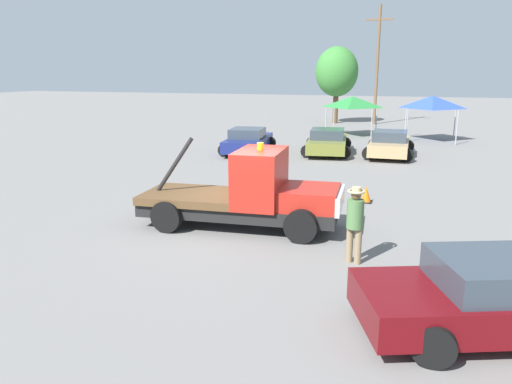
# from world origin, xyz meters

# --- Properties ---
(ground_plane) EXTENTS (160.00, 160.00, 0.00)m
(ground_plane) POSITION_xyz_m (0.00, 0.00, 0.00)
(ground_plane) COLOR slate
(tow_truck) EXTENTS (5.78, 2.52, 2.51)m
(tow_truck) POSITION_xyz_m (0.35, 0.03, 0.94)
(tow_truck) COLOR black
(tow_truck) RESTS_ON ground
(person_near_truck) EXTENTS (0.40, 0.40, 1.79)m
(person_near_truck) POSITION_xyz_m (3.47, -1.74, 1.06)
(person_near_truck) COLOR #847051
(person_near_truck) RESTS_ON ground
(parked_car_navy) EXTENTS (2.93, 5.00, 1.34)m
(parked_car_navy) POSITION_xyz_m (-4.25, 12.58, 0.65)
(parked_car_navy) COLOR navy
(parked_car_navy) RESTS_ON ground
(parked_car_olive) EXTENTS (2.97, 5.05, 1.34)m
(parked_car_olive) POSITION_xyz_m (-0.13, 13.68, 0.65)
(parked_car_olive) COLOR olive
(parked_car_olive) RESTS_ON ground
(parked_car_tan) EXTENTS (2.53, 4.69, 1.34)m
(parked_car_tan) POSITION_xyz_m (3.09, 13.85, 0.65)
(parked_car_tan) COLOR tan
(parked_car_tan) RESTS_ON ground
(canopy_tent_green) EXTENTS (3.07, 3.07, 2.67)m
(canopy_tent_green) POSITION_xyz_m (-0.04, 21.87, 2.29)
(canopy_tent_green) COLOR #9E9EA3
(canopy_tent_green) RESTS_ON ground
(canopy_tent_blue) EXTENTS (3.04, 3.04, 2.83)m
(canopy_tent_blue) POSITION_xyz_m (5.09, 20.98, 2.43)
(canopy_tent_blue) COLOR #9E9EA3
(canopy_tent_blue) RESTS_ON ground
(tree_left) EXTENTS (3.56, 3.56, 6.35)m
(tree_left) POSITION_xyz_m (-2.64, 30.12, 4.26)
(tree_left) COLOR brown
(tree_left) RESTS_ON ground
(traffic_cone) EXTENTS (0.40, 0.40, 0.55)m
(traffic_cone) POSITION_xyz_m (3.09, 3.89, 0.25)
(traffic_cone) COLOR black
(traffic_cone) RESTS_ON ground
(utility_pole) EXTENTS (2.20, 0.24, 9.49)m
(utility_pole) POSITION_xyz_m (0.64, 30.25, 5.01)
(utility_pole) COLOR brown
(utility_pole) RESTS_ON ground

